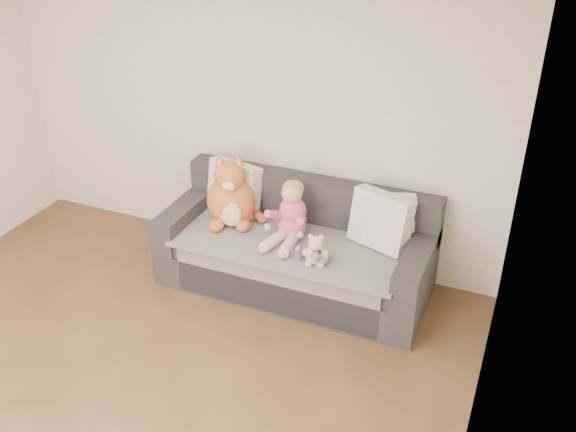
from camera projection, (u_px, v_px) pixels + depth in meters
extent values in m
plane|color=beige|center=(246.00, 111.00, 5.40)|extent=(4.50, 0.00, 4.50)
plane|color=beige|center=(471.00, 379.00, 2.64)|extent=(0.00, 5.00, 5.00)
cube|color=#27282C|center=(295.00, 270.00, 5.36)|extent=(2.20, 0.90, 0.30)
cube|color=#27282C|center=(294.00, 249.00, 5.23)|extent=(1.90, 0.80, 0.15)
cube|color=#27282C|center=(311.00, 200.00, 5.40)|extent=(2.20, 0.20, 0.40)
cube|color=#27282C|center=(188.00, 216.00, 5.55)|extent=(0.20, 0.90, 0.30)
cube|color=#27282C|center=(417.00, 266.00, 4.88)|extent=(0.20, 0.90, 0.30)
cube|color=gray|center=(293.00, 241.00, 5.17)|extent=(1.85, 0.88, 0.02)
cube|color=gray|center=(274.00, 292.00, 4.97)|extent=(1.70, 0.02, 0.41)
cube|color=silver|center=(234.00, 187.00, 5.50)|extent=(0.52, 0.32, 0.45)
cube|color=silver|center=(386.00, 219.00, 5.07)|extent=(0.48, 0.33, 0.41)
cube|color=silver|center=(381.00, 220.00, 5.00)|extent=(0.53, 0.36, 0.46)
ellipsoid|color=#D74B63|center=(292.00, 226.00, 5.19)|extent=(0.23, 0.19, 0.19)
ellipsoid|color=#D74B63|center=(293.00, 211.00, 5.14)|extent=(0.22, 0.19, 0.25)
ellipsoid|color=#DBAA8C|center=(292.00, 193.00, 5.04)|extent=(0.17, 0.17, 0.17)
ellipsoid|color=tan|center=(293.00, 189.00, 5.04)|extent=(0.17, 0.17, 0.14)
cylinder|color=#D74B63|center=(276.00, 214.00, 5.13)|extent=(0.14, 0.24, 0.15)
cylinder|color=#D74B63|center=(301.00, 220.00, 5.04)|extent=(0.12, 0.24, 0.15)
ellipsoid|color=#DBAA8C|center=(267.00, 227.00, 5.11)|extent=(0.06, 0.06, 0.06)
ellipsoid|color=#DBAA8C|center=(300.00, 235.00, 5.00)|extent=(0.06, 0.06, 0.06)
cylinder|color=#E5B2C6|center=(274.00, 241.00, 5.08)|extent=(0.14, 0.30, 0.10)
cylinder|color=#E5B2C6|center=(289.00, 244.00, 5.03)|extent=(0.11, 0.30, 0.10)
ellipsoid|color=#DBAA8C|center=(263.00, 249.00, 4.98)|extent=(0.06, 0.09, 0.05)
ellipsoid|color=#DBAA8C|center=(283.00, 255.00, 4.92)|extent=(0.06, 0.09, 0.05)
ellipsoid|color=#BB6129|center=(231.00, 201.00, 5.35)|extent=(0.42, 0.35, 0.44)
ellipsoid|color=beige|center=(230.00, 213.00, 5.24)|extent=(0.22, 0.10, 0.24)
ellipsoid|color=#BB6129|center=(229.00, 176.00, 5.20)|extent=(0.25, 0.25, 0.25)
ellipsoid|color=beige|center=(228.00, 186.00, 5.12)|extent=(0.12, 0.08, 0.09)
cone|color=#BB6129|center=(220.00, 160.00, 5.18)|extent=(0.13, 0.13, 0.09)
cone|color=pink|center=(220.00, 162.00, 5.17)|extent=(0.08, 0.08, 0.05)
cone|color=#BB6129|center=(239.00, 160.00, 5.18)|extent=(0.13, 0.13, 0.09)
cone|color=pink|center=(239.00, 162.00, 5.16)|extent=(0.08, 0.08, 0.05)
ellipsoid|color=#BB6129|center=(217.00, 225.00, 5.28)|extent=(0.12, 0.14, 0.10)
ellipsoid|color=#BB6129|center=(243.00, 226.00, 5.27)|extent=(0.12, 0.14, 0.10)
cylinder|color=#BB6129|center=(255.00, 213.00, 5.46)|extent=(0.27, 0.23, 0.10)
ellipsoid|color=#CCB48D|center=(316.00, 255.00, 4.84)|extent=(0.16, 0.14, 0.16)
ellipsoid|color=#CCB48D|center=(316.00, 243.00, 4.78)|extent=(0.11, 0.11, 0.11)
ellipsoid|color=#CCB48D|center=(311.00, 237.00, 4.77)|extent=(0.04, 0.04, 0.04)
ellipsoid|color=#CCB48D|center=(321.00, 237.00, 4.76)|extent=(0.04, 0.04, 0.04)
ellipsoid|color=beige|center=(315.00, 248.00, 4.75)|extent=(0.04, 0.04, 0.04)
ellipsoid|color=#CCB48D|center=(306.00, 252.00, 4.82)|extent=(0.06, 0.06, 0.06)
ellipsoid|color=#CCB48D|center=(325.00, 254.00, 4.80)|extent=(0.06, 0.06, 0.06)
ellipsoid|color=#CCB48D|center=(309.00, 263.00, 4.83)|extent=(0.06, 0.06, 0.06)
ellipsoid|color=#CCB48D|center=(320.00, 264.00, 4.82)|extent=(0.06, 0.06, 0.06)
ellipsoid|color=white|center=(322.00, 257.00, 4.85)|extent=(0.13, 0.16, 0.11)
ellipsoid|color=white|center=(316.00, 256.00, 4.77)|extent=(0.08, 0.08, 0.08)
ellipsoid|color=black|center=(314.00, 250.00, 4.78)|extent=(0.03, 0.03, 0.03)
ellipsoid|color=black|center=(320.00, 252.00, 4.75)|extent=(0.03, 0.03, 0.03)
cylinder|color=purple|center=(298.00, 253.00, 4.90)|extent=(0.09, 0.09, 0.09)
cone|color=#44B360|center=(299.00, 247.00, 4.88)|extent=(0.08, 0.08, 0.04)
cylinder|color=#44B360|center=(292.00, 253.00, 4.90)|extent=(0.02, 0.02, 0.06)
cylinder|color=#44B360|center=(305.00, 253.00, 4.90)|extent=(0.02, 0.02, 0.06)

